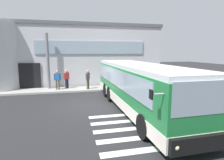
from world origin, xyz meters
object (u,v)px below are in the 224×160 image
(passenger_near_column, at_px, (57,79))
(passenger_at_curb_edge, at_px, (88,78))
(passenger_by_doorway, at_px, (66,78))
(entry_support_column, at_px, (48,61))
(bus_main_foreground, at_px, (138,87))

(passenger_near_column, xyz_separation_m, passenger_at_curb_edge, (2.59, -0.31, 0.00))
(passenger_near_column, distance_m, passenger_by_doorway, 0.82)
(entry_support_column, bearing_deg, passenger_by_doorway, -13.70)
(passenger_near_column, xyz_separation_m, passenger_by_doorway, (0.75, 0.33, 0.03))
(passenger_near_column, bearing_deg, entry_support_column, 138.46)
(bus_main_foreground, xyz_separation_m, passenger_near_column, (-4.98, 6.32, -0.25))
(entry_support_column, xyz_separation_m, bus_main_foreground, (5.78, -7.03, -1.24))
(bus_main_foreground, height_order, passenger_near_column, bus_main_foreground)
(bus_main_foreground, bearing_deg, passenger_at_curb_edge, 111.67)
(passenger_near_column, distance_m, passenger_at_curb_edge, 2.61)
(entry_support_column, xyz_separation_m, passenger_near_column, (0.80, -0.71, -1.50))
(passenger_by_doorway, bearing_deg, entry_support_column, 166.30)
(passenger_near_column, relative_size, passenger_at_curb_edge, 1.00)
(passenger_by_doorway, bearing_deg, bus_main_foreground, -57.59)
(passenger_near_column, bearing_deg, passenger_at_curb_edge, -6.78)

